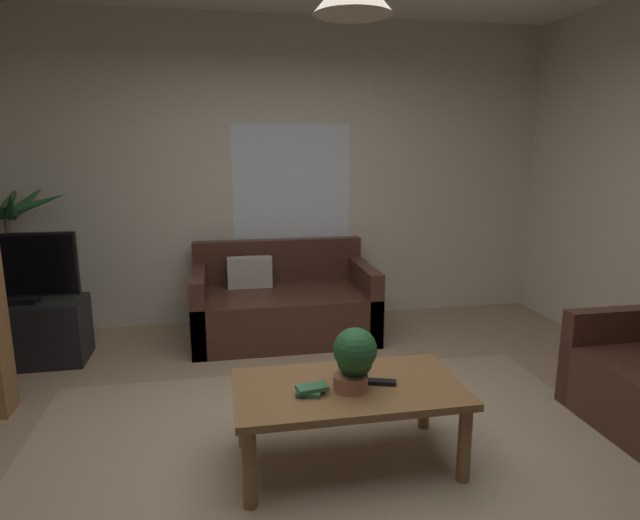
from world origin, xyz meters
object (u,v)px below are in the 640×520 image
Objects in this scene: couch_under_window at (283,306)px; coffee_table at (348,397)px; potted_plant_on_table at (354,356)px; tv at (17,267)px; remote_on_table_0 at (381,382)px; tv_stand at (26,333)px; book_on_table_0 at (309,392)px; potted_palm_corner at (14,266)px; book_on_table_1 at (312,388)px.

coffee_table is at bearing -86.97° from couch_under_window.
potted_plant_on_table is 2.84m from tv.
remote_on_table_0 is at bearing -82.20° from couch_under_window.
remote_on_table_0 is at bearing -37.74° from tv_stand.
book_on_table_0 is at bearing -43.65° from tv_stand.
book_on_table_0 is 2.69m from tv_stand.
potted_palm_corner is at bearing 136.04° from potted_plant_on_table.
coffee_table is 0.19m from remote_on_table_0.
couch_under_window is at bearing 86.87° from book_on_table_0.
potted_plant_on_table is 3.28m from potted_palm_corner.
tv is at bearing 140.11° from potted_plant_on_table.
book_on_table_1 is 0.38m from remote_on_table_0.
tv_stand reaches higher than remote_on_table_0.
tv is 0.62× the size of potted_palm_corner.
book_on_table_1 is 0.11× the size of potted_palm_corner.
remote_on_table_0 is 2.96m from tv.
remote_on_table_0 is at bearing -37.41° from tv.
couch_under_window reaches higher than potted_plant_on_table.
potted_plant_on_table is (0.24, 0.01, 0.17)m from book_on_table_0.
tv reaches higher than potted_plant_on_table.
couch_under_window is 2.28m from potted_palm_corner.
book_on_table_1 is 3.14m from potted_palm_corner.
potted_palm_corner reaches higher than tv.
tv is (-1.96, 1.83, 0.29)m from book_on_table_1.
couch_under_window is 1.31× the size of coffee_table.
potted_palm_corner is at bearing 111.77° from tv.
couch_under_window is 1.80× the size of tv.
potted_palm_corner is at bearing 133.07° from book_on_table_1.
couch_under_window is 10.11× the size of book_on_table_1.
tv_stand is (-2.16, 1.79, -0.14)m from coffee_table.
coffee_table is 7.69× the size of book_on_table_1.
potted_plant_on_table is 2.88m from tv_stand.
remote_on_table_0 is at bearing 12.07° from potted_plant_on_table.
potted_plant_on_table is (0.01, -0.05, 0.25)m from coffee_table.
remote_on_table_0 is at bearing -5.66° from coffee_table.
potted_plant_on_table is at bearing -86.64° from couch_under_window.
tv_stand is 1.03× the size of tv.
tv_stand is (-1.94, 1.85, -0.21)m from book_on_table_0.
coffee_table is 0.26m from potted_plant_on_table.
potted_palm_corner is at bearing 175.07° from couch_under_window.
book_on_table_1 is at bearing -162.60° from coffee_table.
potted_plant_on_table is at bearing -43.96° from potted_palm_corner.
tv is at bearing -90.00° from tv_stand.
tv is (-2.05, -0.26, 0.51)m from couch_under_window.
tv is (-2.18, 1.82, 0.14)m from potted_plant_on_table.
couch_under_window is at bearing 87.31° from book_on_table_1.
coffee_table is 0.85× the size of potted_palm_corner.
tv is (-2.16, 1.77, 0.39)m from coffee_table.
potted_plant_on_table reaches higher than book_on_table_0.
potted_palm_corner is (-0.18, 0.43, 0.45)m from tv_stand.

